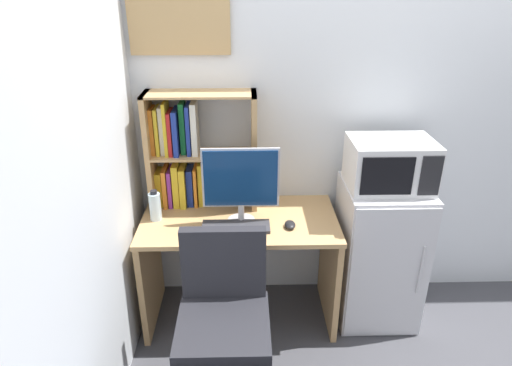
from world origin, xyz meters
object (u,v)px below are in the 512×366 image
Objects in this scene: microwave at (390,164)px; desk_chair at (224,330)px; keyboard at (236,227)px; hutch_bookshelf at (188,153)px; computer_mouse at (290,225)px; monitor at (241,182)px; wall_corkboard at (178,4)px; water_bottle at (155,206)px; mini_fridge at (378,253)px.

desk_chair is (-0.96, -0.61, -0.67)m from microwave.
microwave is (0.90, 0.13, 0.33)m from keyboard.
desk_chair is at bearing -147.66° from microwave.
hutch_bookshelf reaches higher than computer_mouse.
computer_mouse is 0.20× the size of microwave.
monitor reaches higher than keyboard.
desk_chair is at bearing -74.44° from wall_corkboard.
computer_mouse is at bearing -8.20° from water_bottle.
keyboard is at bearing -179.30° from computer_mouse.
hutch_bookshelf is 0.85m from wall_corkboard.
monitor is at bearing -176.55° from mini_fridge.
wall_corkboard is at bearing 135.07° from monitor.
monitor is 0.81× the size of wall_corkboard.
computer_mouse is 1.40m from wall_corkboard.
monitor is 0.88m from microwave.
computer_mouse is at bearing -167.94° from mini_fridge.
monitor is (0.32, -0.25, -0.09)m from hutch_bookshelf.
hutch_bookshelf is 1.51× the size of microwave.
wall_corkboard is at bearing 146.66° from computer_mouse.
computer_mouse is at bearing -27.79° from hutch_bookshelf.
mini_fridge reaches higher than desk_chair.
mini_fridge is (1.39, 0.01, -0.36)m from water_bottle.
monitor is 0.51× the size of desk_chair.
keyboard is 0.69× the size of wall_corkboard.
mini_fridge is at bearing 12.06° from computer_mouse.
computer_mouse is at bearing -14.32° from monitor.
water_bottle is (-0.80, 0.12, 0.07)m from computer_mouse.
mini_fridge is (0.87, 0.05, -0.53)m from monitor.
desk_chair is (-0.09, -0.55, -0.59)m from monitor.
computer_mouse is at bearing -167.66° from microwave.
keyboard is at bearing -171.67° from microwave.
hutch_bookshelf is at bearing 152.21° from computer_mouse.
water_bottle is 0.84m from desk_chair.
water_bottle is at bearing -132.81° from hutch_bookshelf.
mini_fridge is 1.14m from desk_chair.
computer_mouse is 0.81m from water_bottle.
keyboard is 0.43× the size of desk_chair.
keyboard is at bearing -171.85° from mini_fridge.
water_bottle is 0.21× the size of mini_fridge.
keyboard is 0.50m from water_bottle.
water_bottle is at bearing 125.48° from desk_chair.
keyboard is at bearing 82.94° from desk_chair.
microwave reaches higher than computer_mouse.
computer_mouse is at bearing 0.70° from keyboard.
hutch_bookshelf is 0.78× the size of mini_fridge.
desk_chair is at bearing -54.52° from water_bottle.
desk_chair is (-0.96, -0.61, -0.06)m from mini_fridge.
microwave reaches higher than keyboard.
hutch_bookshelf is at bearing 47.19° from water_bottle.
water_bottle is at bearing -179.58° from mini_fridge.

